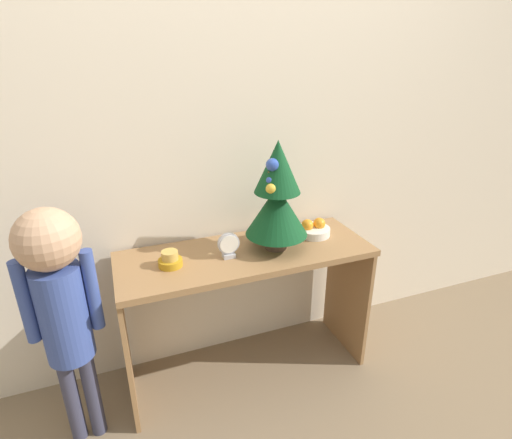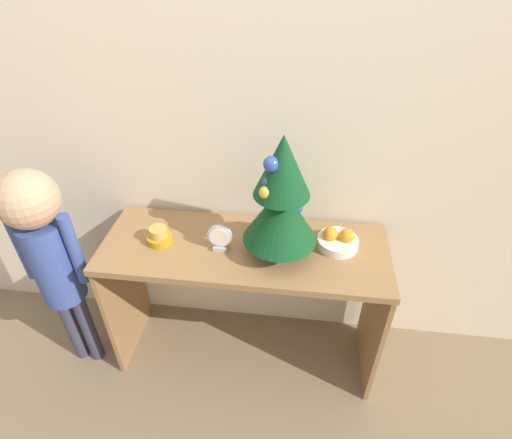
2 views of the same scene
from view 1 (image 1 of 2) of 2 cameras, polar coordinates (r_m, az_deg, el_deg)
The scene contains 8 objects.
ground_plane at distance 2.16m, azimuth 0.95°, elevation -24.16°, with size 12.00×12.00×0.00m, color #7A664C.
back_wall at distance 1.95m, azimuth -4.23°, elevation 13.16°, with size 7.00×0.05×2.50m, color beige.
console_table at distance 1.97m, azimuth -1.35°, elevation -8.64°, with size 1.20×0.44×0.71m.
mini_tree at distance 1.82m, azimuth 3.02°, elevation 3.33°, with size 0.29×0.29×0.52m.
fruit_bowl at distance 2.06m, azimuth 8.19°, elevation -1.38°, with size 0.17×0.17×0.09m.
singing_bowl at distance 1.79m, azimuth -12.16°, elevation -5.67°, with size 0.11×0.11×0.07m.
desk_clock at distance 1.81m, azimuth -3.93°, elevation -3.75°, with size 0.10×0.04×0.12m.
child_figure at distance 1.70m, azimuth -26.28°, elevation -9.62°, with size 0.28×0.23×1.08m.
Camera 1 is at (-0.56, -1.36, 1.58)m, focal length 28.00 mm.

